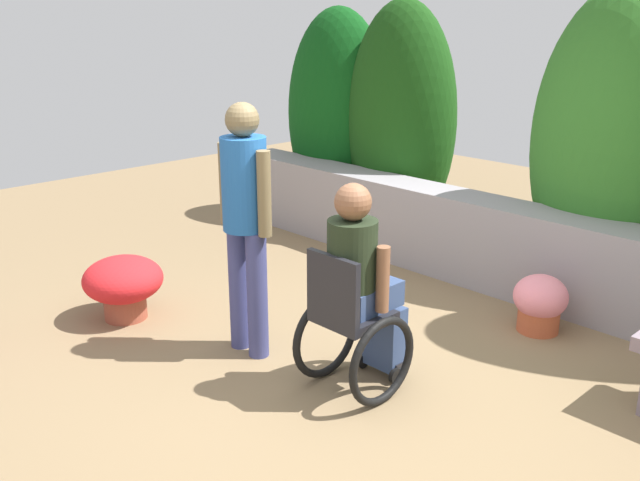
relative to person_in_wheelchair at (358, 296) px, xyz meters
The scene contains 7 objects.
ground_plane 0.63m from the person_in_wheelchair, 120.16° to the right, with size 13.53×13.53×0.00m, color olive.
stone_retaining_wall 2.12m from the person_in_wheelchair, 91.48° to the left, with size 6.92×0.44×0.75m, color gray.
hedge_backdrop 2.71m from the person_in_wheelchair, 88.23° to the left, with size 7.31×1.15×3.14m.
person_in_wheelchair is the anchor object (origin of this frame).
person_standing_companion 0.95m from the person_in_wheelchair, 169.03° to the right, with size 0.49×0.30×1.72m.
flower_pot_purple_near 2.05m from the person_in_wheelchair, 165.35° to the right, with size 0.61×0.61×0.49m.
flower_pot_terracotta_by_wall 1.66m from the person_in_wheelchair, 76.49° to the left, with size 0.40×0.40×0.43m.
Camera 1 is at (2.73, -2.82, 2.27)m, focal length 39.53 mm.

